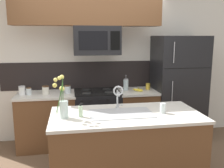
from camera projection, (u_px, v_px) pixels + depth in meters
rear_partition at (111, 66)px, 4.55m from camera, size 5.20×0.10×2.60m
splash_band at (95, 75)px, 4.47m from camera, size 3.25×0.01×0.48m
back_counter_left at (47, 120)px, 4.15m from camera, size 0.96×0.65×0.91m
back_counter_right at (137, 115)px, 4.40m from camera, size 0.67×0.65×0.91m
stove_range at (97, 117)px, 4.29m from camera, size 0.76×0.64×0.93m
microwave at (97, 40)px, 4.02m from camera, size 0.74×0.40×0.45m
upper_cabinet_band at (87, 6)px, 3.87m from camera, size 2.32×0.34×0.60m
refrigerator at (177, 88)px, 4.45m from camera, size 0.85×0.74×1.84m
storage_jar_tall at (22, 90)px, 3.98m from camera, size 0.10×0.10×0.14m
storage_jar_medium at (29, 91)px, 3.98m from camera, size 0.08×0.08×0.12m
storage_jar_short at (46, 90)px, 4.02m from camera, size 0.11×0.11×0.14m
storage_jar_squat at (68, 89)px, 4.10m from camera, size 0.10×0.10×0.13m
banana_bunch at (138, 90)px, 4.25m from camera, size 0.19×0.15×0.08m
french_press at (126, 84)px, 4.32m from camera, size 0.09×0.09×0.27m
coffee_tin at (148, 86)px, 4.39m from camera, size 0.08×0.08×0.11m
island_counter at (126, 148)px, 3.11m from camera, size 1.82×0.90×0.91m
kitchen_sink at (121, 119)px, 3.03m from camera, size 0.76×0.44×0.16m
sink_faucet at (118, 94)px, 3.19m from camera, size 0.14×0.14×0.31m
dish_soap_bottle at (81, 111)px, 2.89m from camera, size 0.06×0.05×0.16m
drinking_glass at (163, 108)px, 3.03m from camera, size 0.07×0.07×0.12m
flower_vase at (63, 105)px, 2.83m from camera, size 0.17×0.14×0.49m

